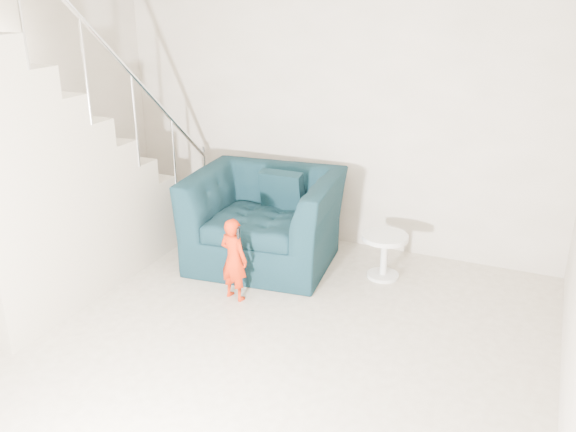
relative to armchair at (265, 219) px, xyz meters
The scene contains 9 objects.
floor 2.01m from the armchair, 77.30° to the right, with size 5.50×5.50×0.00m, color gray.
back_wall 1.29m from the armchair, 62.91° to the left, with size 5.00×5.00×0.00m, color #A19683.
armchair is the anchor object (origin of this frame).
toddler 0.86m from the armchair, 83.53° to the right, with size 0.29×0.19×0.80m, color #AF1A05.
side_table 1.27m from the armchair, ahead, with size 0.46×0.46×0.46m.
staircase 2.13m from the armchair, 139.13° to the right, with size 1.02×3.03×3.62m.
cushion 0.35m from the armchair, 66.78° to the left, with size 0.46×0.13×0.44m, color black.
throw 0.65m from the armchair, behind, with size 0.06×0.57×0.64m, color black.
phone 0.95m from the armchair, 78.42° to the right, with size 0.02×0.05×0.10m, color black.
Camera 1 is at (2.18, -3.39, 2.78)m, focal length 38.00 mm.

